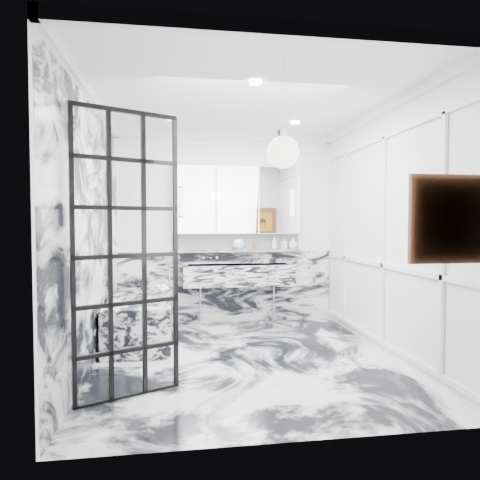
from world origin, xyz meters
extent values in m
plane|color=silver|center=(0.00, 0.00, 0.00)|extent=(3.60, 3.60, 0.00)
plane|color=white|center=(0.00, 0.00, 2.80)|extent=(3.60, 3.60, 0.00)
plane|color=white|center=(0.00, 1.80, 1.40)|extent=(3.60, 0.00, 3.60)
plane|color=white|center=(0.00, -1.80, 1.40)|extent=(3.60, 0.00, 3.60)
plane|color=white|center=(-1.60, 0.00, 1.40)|extent=(0.00, 3.60, 3.60)
plane|color=white|center=(1.60, 0.00, 1.40)|extent=(0.00, 3.60, 3.60)
cube|color=silver|center=(0.00, 1.78, 0.53)|extent=(3.18, 0.05, 1.05)
cube|color=silver|center=(-1.59, 0.00, 1.34)|extent=(0.02, 3.56, 2.68)
cube|color=white|center=(1.58, 0.00, 1.30)|extent=(0.03, 3.40, 2.30)
imported|color=#8C5919|center=(0.71, 1.71, 1.18)|extent=(0.08, 0.08, 0.19)
imported|color=#4C4C51|center=(0.86, 1.71, 1.17)|extent=(0.09, 0.09, 0.17)
imported|color=silver|center=(1.00, 1.71, 1.17)|extent=(0.17, 0.17, 0.17)
sphere|color=white|center=(0.17, 1.71, 1.17)|extent=(0.17, 0.17, 0.17)
cylinder|color=#8C5919|center=(0.42, 1.71, 1.14)|extent=(0.04, 0.04, 0.10)
cylinder|color=silver|center=(-0.90, 0.29, 0.61)|extent=(0.08, 0.08, 0.12)
cube|color=#B67712|center=(1.20, -1.76, 1.51)|extent=(0.53, 0.05, 0.53)
sphere|color=white|center=(0.09, -1.30, 2.03)|extent=(0.25, 0.25, 0.25)
cube|color=silver|center=(0.15, 1.55, 0.73)|extent=(1.60, 0.45, 0.30)
cube|color=silver|center=(0.15, 1.72, 1.07)|extent=(1.90, 0.14, 0.04)
cube|color=white|center=(0.15, 1.78, 1.21)|extent=(1.90, 0.03, 0.23)
cube|color=white|center=(0.15, 1.73, 1.82)|extent=(1.90, 0.16, 1.00)
cylinder|color=white|center=(-0.67, 1.63, 1.78)|extent=(0.07, 0.07, 0.40)
cylinder|color=white|center=(0.97, 1.63, 1.78)|extent=(0.07, 0.07, 0.40)
cube|color=silver|center=(-1.18, 0.90, 0.28)|extent=(0.75, 1.65, 0.55)
camera|label=1|loc=(-0.72, -4.55, 1.48)|focal=32.00mm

